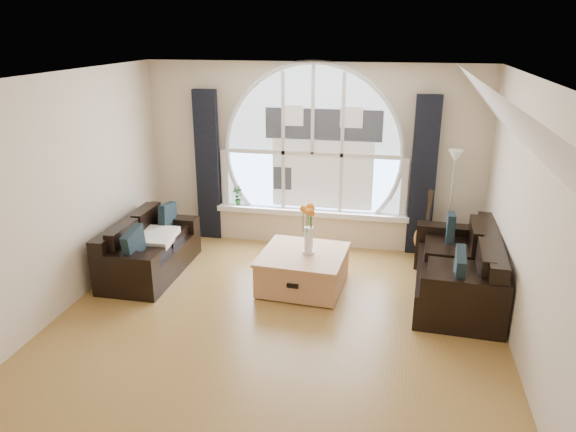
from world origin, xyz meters
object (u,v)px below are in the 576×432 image
object	(u,v)px
sofa_left	(150,245)
floor_lamp	(450,207)
vase_flowers	(309,224)
potted_plant	(237,195)
guitar	(427,224)
sofa_right	(457,267)
coffee_chest	(303,268)

from	to	relation	value
sofa_left	floor_lamp	size ratio (longest dim) A/B	1.02
vase_flowers	potted_plant	xyz separation A→B (m)	(-1.36, 1.47, -0.16)
vase_flowers	guitar	size ratio (longest dim) A/B	0.66
sofa_left	guitar	bearing A→B (deg)	18.49
vase_flowers	potted_plant	world-z (taller)	vase_flowers
sofa_left	potted_plant	size ratio (longest dim) A/B	5.34
sofa_right	potted_plant	distance (m)	3.47
sofa_right	guitar	bearing A→B (deg)	108.63
sofa_left	potted_plant	distance (m)	1.68
sofa_left	sofa_right	bearing A→B (deg)	1.22
floor_lamp	potted_plant	distance (m)	3.15
floor_lamp	potted_plant	world-z (taller)	floor_lamp
vase_flowers	potted_plant	size ratio (longest dim) A/B	2.29
coffee_chest	guitar	size ratio (longest dim) A/B	0.98
sofa_left	sofa_right	distance (m)	3.97
vase_flowers	floor_lamp	xyz separation A→B (m)	(1.78, 1.25, -0.06)
sofa_left	floor_lamp	xyz separation A→B (m)	(3.94, 1.23, 0.40)
guitar	vase_flowers	bearing A→B (deg)	-119.51
floor_lamp	vase_flowers	bearing A→B (deg)	-145.04
coffee_chest	vase_flowers	world-z (taller)	vase_flowers
potted_plant	sofa_right	bearing A→B (deg)	-23.53
vase_flowers	guitar	distance (m)	1.96
floor_lamp	guitar	size ratio (longest dim) A/B	1.51
coffee_chest	floor_lamp	xyz separation A→B (m)	(1.85, 1.25, 0.54)
sofa_left	floor_lamp	bearing A→B (deg)	17.51
coffee_chest	floor_lamp	bearing A→B (deg)	38.06
coffee_chest	vase_flowers	distance (m)	0.61
sofa_left	coffee_chest	world-z (taller)	sofa_left
vase_flowers	guitar	world-z (taller)	vase_flowers
sofa_right	coffee_chest	size ratio (longest dim) A/B	1.79
sofa_right	guitar	size ratio (longest dim) A/B	1.76
sofa_right	vase_flowers	bearing A→B (deg)	-173.92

